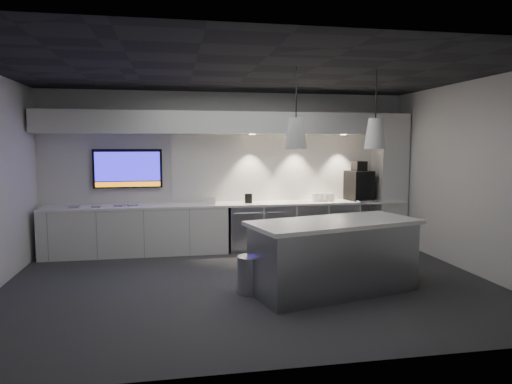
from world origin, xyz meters
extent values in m
plane|color=#2F2F31|center=(0.00, 0.00, 0.00)|extent=(7.00, 7.00, 0.00)
plane|color=black|center=(0.00, 0.00, 3.00)|extent=(7.00, 7.00, 0.00)
plane|color=silver|center=(0.00, 2.50, 1.50)|extent=(7.00, 0.00, 7.00)
plane|color=silver|center=(0.00, -2.50, 1.50)|extent=(7.00, 0.00, 7.00)
plane|color=silver|center=(3.50, 0.00, 1.50)|extent=(0.00, 7.00, 7.00)
cube|color=white|center=(0.00, 2.17, 0.88)|extent=(6.80, 0.65, 0.04)
cube|color=silver|center=(-1.75, 2.17, 0.43)|extent=(3.30, 0.63, 0.86)
cube|color=gray|center=(0.25, 2.17, 0.42)|extent=(0.60, 0.61, 0.85)
cube|color=gray|center=(0.88, 2.17, 0.42)|extent=(0.60, 0.61, 0.85)
cube|color=gray|center=(1.51, 2.17, 0.42)|extent=(0.60, 0.61, 0.85)
cube|color=gray|center=(2.14, 2.17, 0.42)|extent=(0.60, 0.61, 0.85)
cube|color=silver|center=(1.20, 2.48, 1.55)|extent=(4.60, 0.03, 1.30)
cube|color=silver|center=(0.00, 2.20, 2.40)|extent=(6.90, 0.60, 0.40)
cube|color=silver|center=(3.20, 2.20, 1.30)|extent=(0.55, 0.55, 2.60)
cube|color=black|center=(-1.90, 2.45, 1.56)|extent=(1.25, 0.06, 0.72)
cube|color=#1D14C2|center=(-1.90, 2.42, 1.60)|extent=(1.17, 0.00, 0.54)
cube|color=orange|center=(-1.90, 2.42, 1.27)|extent=(1.17, 0.00, 0.09)
cube|color=gray|center=(1.06, -0.50, 0.46)|extent=(2.36, 1.41, 0.93)
cube|color=white|center=(1.06, -0.50, 0.95)|extent=(2.49, 1.55, 0.06)
cylinder|color=gray|center=(-0.07, -0.35, 0.25)|extent=(0.46, 0.46, 0.50)
cube|color=black|center=(2.55, 2.20, 1.19)|extent=(0.49, 0.53, 0.58)
cube|color=black|center=(2.55, 2.20, 1.58)|extent=(0.27, 0.27, 0.19)
cube|color=gray|center=(2.55, 1.95, 0.92)|extent=(0.34, 0.24, 0.03)
cube|color=black|center=(0.32, 2.14, 0.99)|extent=(0.14, 0.04, 0.18)
cube|color=white|center=(-0.40, 2.06, 0.97)|extent=(0.18, 0.04, 0.14)
cube|color=gray|center=(-2.79, 2.08, 0.91)|extent=(0.16, 0.16, 0.02)
cube|color=gray|center=(-2.43, 2.08, 0.91)|extent=(0.16, 0.16, 0.02)
cube|color=gray|center=(-2.04, 2.14, 0.91)|extent=(0.19, 0.19, 0.02)
cube|color=gray|center=(-1.81, 2.16, 0.91)|extent=(0.20, 0.20, 0.02)
cone|color=silver|center=(0.51, -0.50, 2.15)|extent=(0.29, 0.29, 0.41)
cylinder|color=black|center=(0.51, -0.50, 2.70)|extent=(0.02, 0.02, 0.70)
cone|color=silver|center=(1.62, -0.50, 2.15)|extent=(0.29, 0.29, 0.41)
cylinder|color=black|center=(1.62, -0.50, 2.70)|extent=(0.02, 0.02, 0.70)
camera|label=1|loc=(-1.08, -6.30, 2.01)|focal=32.00mm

